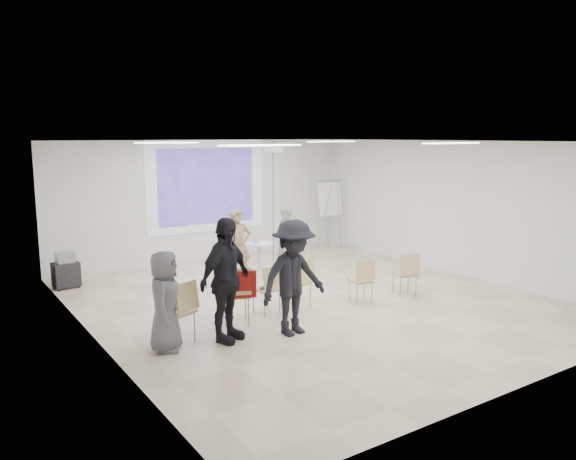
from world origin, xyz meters
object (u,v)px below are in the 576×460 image
chair_far_left (181,307)px  av_cart (66,271)px  laptop (266,287)px  player_right (288,235)px  player_left (238,241)px  audience_left (225,271)px  chair_right_inner (363,278)px  audience_outer (165,295)px  pedestal_table (260,256)px  chair_center (300,278)px  chair_left_inner (269,285)px  flipchart_easel (330,198)px  chair_right_far (407,271)px  audience_mid (293,270)px  chair_left_mid (236,291)px

chair_far_left → av_cart: (-0.72, 4.30, -0.23)m
laptop → player_right: bearing=-137.0°
player_left → audience_left: 3.53m
chair_far_left → audience_left: 0.86m
player_left → chair_right_inner: player_left is taller
chair_right_inner → audience_outer: size_ratio=0.50×
laptop → pedestal_table: bearing=-125.2°
player_right → chair_center: player_right is taller
av_cart → chair_left_inner: bearing=-60.3°
pedestal_table → flipchart_easel: bearing=24.1°
chair_right_far → player_right: bearing=120.7°
chair_far_left → laptop: chair_far_left is taller
pedestal_table → player_right: size_ratio=0.47×
chair_left_inner → chair_center: size_ratio=0.89×
flipchart_easel → audience_left: bearing=-136.5°
chair_left_inner → laptop: bearing=88.6°
audience_outer → player_right: bearing=-22.9°
chair_far_left → laptop: 1.94m
chair_right_inner → flipchart_easel: (2.58, 4.35, 0.93)m
audience_left → pedestal_table: bearing=26.0°
pedestal_table → player_right: bearing=-1.0°
chair_right_inner → audience_left: audience_left is taller
audience_outer → chair_center: bearing=-48.8°
chair_center → chair_right_inner: chair_center is taller
pedestal_table → player_left: 0.94m
chair_right_inner → av_cart: bearing=150.3°
chair_far_left → chair_right_inner: (3.66, 0.08, -0.08)m
chair_far_left → audience_mid: audience_mid is taller
player_right → chair_right_inner: (-0.31, -2.98, -0.34)m
chair_left_mid → chair_right_far: 3.56m
laptop → player_left: bearing=-112.9°
chair_left_mid → audience_mid: (0.54, -0.88, 0.45)m
chair_far_left → chair_center: 2.50m
audience_mid → flipchart_easel: bearing=42.9°
chair_right_inner → audience_left: (-3.03, -0.34, 0.61)m
player_left → chair_far_left: size_ratio=1.84×
player_left → player_right: (1.48, 0.32, -0.06)m
pedestal_table → chair_right_far: bearing=-65.5°
av_cart → audience_outer: bearing=-88.8°
chair_left_mid → pedestal_table: bearing=74.6°
chair_left_inner → flipchart_easel: (4.38, 3.94, 0.90)m
player_right → flipchart_easel: flipchart_easel is taller
player_right → player_left: bearing=-138.4°
chair_right_far → audience_left: 4.07m
player_left → chair_left_inner: (-0.63, -2.25, -0.37)m
chair_far_left → pedestal_table: bearing=18.9°
chair_left_inner → audience_mid: audience_mid is taller
player_left → chair_right_far: (2.17, -2.82, -0.38)m
player_left → chair_left_inner: 2.36m
audience_mid → flipchart_easel: size_ratio=1.08×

